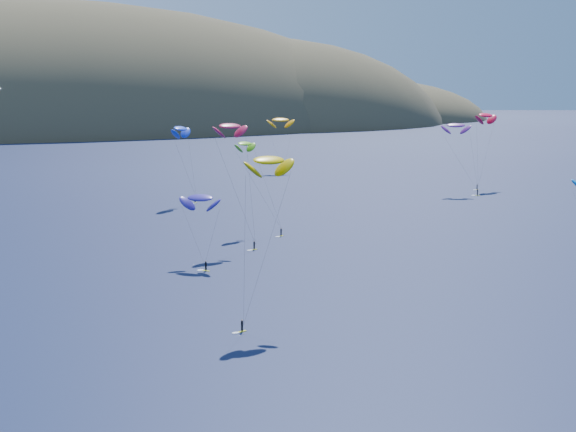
# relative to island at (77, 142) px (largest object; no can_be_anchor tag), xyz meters

# --- Properties ---
(island) EXTENTS (730.00, 300.00, 210.00)m
(island) POSITION_rel_island_xyz_m (0.00, 0.00, 0.00)
(island) COLOR #3D3526
(island) RESTS_ON ground
(kitesurfer_2) EXTENTS (11.61, 9.12, 24.29)m
(kitesurfer_2) POSITION_rel_island_xyz_m (-70.11, -509.73, 32.82)
(kitesurfer_2) COLOR #CAD117
(kitesurfer_2) RESTS_ON ground
(kitesurfer_3) EXTENTS (8.28, 13.31, 21.28)m
(kitesurfer_3) POSITION_rel_island_xyz_m (-47.74, -446.74, 30.18)
(kitesurfer_3) COLOR #CAD117
(kitesurfer_3) RESTS_ON ground
(kitesurfer_4) EXTENTS (9.19, 9.29, 23.02)m
(kitesurfer_4) POSITION_rel_island_xyz_m (-47.45, -399.66, 31.23)
(kitesurfer_4) COLOR #CAD117
(kitesurfer_4) RESTS_ON ground
(kitesurfer_6) EXTENTS (9.49, 13.43, 22.69)m
(kitesurfer_6) POSITION_rel_island_xyz_m (34.20, -414.42, 30.98)
(kitesurfer_6) COLOR #CAD117
(kitesurfer_6) RESTS_ON ground
(kitesurfer_8) EXTENTS (12.84, 9.52, 25.46)m
(kitesurfer_8) POSITION_rel_island_xyz_m (51.11, -407.34, 33.50)
(kitesurfer_8) COLOR #CAD117
(kitesurfer_8) RESTS_ON ground
(kitesurfer_9) EXTENTS (8.42, 10.56, 26.40)m
(kitesurfer_9) POSITION_rel_island_xyz_m (-56.47, -460.06, 34.91)
(kitesurfer_9) COLOR #CAD117
(kitesurfer_9) RESTS_ON ground
(kitesurfer_10) EXTENTS (7.96, 11.53, 14.32)m
(kitesurfer_10) POSITION_rel_island_xyz_m (-67.91, -474.10, 22.82)
(kitesurfer_10) COLOR #CAD117
(kitesurfer_10) RESTS_ON ground
(kitesurfer_11) EXTENTS (10.68, 12.83, 22.17)m
(kitesurfer_11) POSITION_rel_island_xyz_m (11.25, -338.39, 30.05)
(kitesurfer_11) COLOR #CAD117
(kitesurfer_11) RESTS_ON ground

